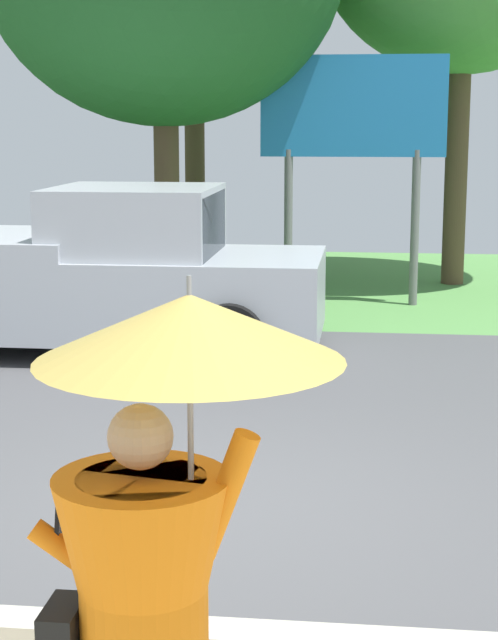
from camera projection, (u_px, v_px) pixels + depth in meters
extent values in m
cube|color=#4C4C4F|center=(243.00, 426.00, 9.20)|extent=(40.00, 8.00, 0.10)
cube|color=#569048|center=(302.00, 285.00, 17.00)|extent=(40.00, 8.00, 0.10)
cube|color=#B2AD9E|center=(148.00, 633.00, 5.28)|extent=(40.00, 0.24, 0.10)
cylinder|color=orange|center=(143.00, 569.00, 3.50)|extent=(0.44, 0.44, 0.65)
sphere|color=tan|center=(140.00, 437.00, 3.42)|extent=(0.22, 0.22, 0.22)
cylinder|color=orange|center=(225.00, 495.00, 3.42)|extent=(0.24, 0.09, 0.45)
cylinder|color=orange|center=(70.00, 554.00, 3.55)|extent=(0.29, 0.08, 0.24)
cylinder|color=gray|center=(191.00, 428.00, 3.39)|extent=(0.02, 0.02, 0.75)
cone|color=gold|center=(189.00, 328.00, 3.33)|extent=(1.01, 1.01, 0.22)
cylinder|color=gray|center=(189.00, 291.00, 3.30)|extent=(0.02, 0.02, 0.10)
cube|color=black|center=(60.00, 523.00, 3.56)|extent=(0.02, 0.11, 0.16)
cube|color=#ADB2BA|center=(94.00, 292.00, 11.85)|extent=(5.20, 2.00, 0.90)
cube|color=#ADB2BA|center=(135.00, 227.00, 11.65)|extent=(1.80, 1.84, 0.90)
cube|color=#2D3842|center=(210.00, 228.00, 11.56)|extent=(0.10, 1.70, 0.77)
cylinder|color=black|center=(251.00, 305.00, 12.69)|extent=(0.76, 0.28, 0.76)
cylinder|color=black|center=(230.00, 339.00, 10.74)|extent=(0.76, 0.28, 0.76)
cylinder|color=slate|center=(288.00, 227.00, 14.90)|extent=(0.12, 0.12, 2.20)
cylinder|color=slate|center=(415.00, 228.00, 14.70)|extent=(0.12, 0.12, 2.20)
cube|color=#1E72B2|center=(353.00, 106.00, 14.48)|extent=(2.60, 0.10, 1.40)
cylinder|color=brown|center=(167.00, 191.00, 14.88)|extent=(0.36, 0.36, 3.20)
cylinder|color=brown|center=(195.00, 166.00, 18.81)|extent=(0.36, 0.36, 3.58)
cylinder|color=brown|center=(456.00, 161.00, 16.49)|extent=(0.36, 0.36, 3.92)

